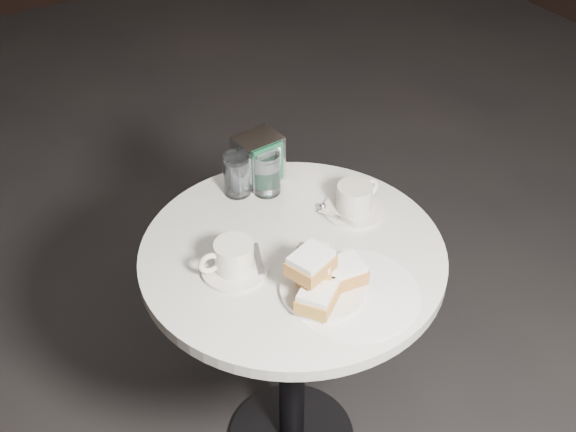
% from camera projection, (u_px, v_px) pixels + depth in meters
% --- Properties ---
extents(cafe_table, '(0.70, 0.70, 0.74)m').
position_uv_depth(cafe_table, '(292.00, 310.00, 1.76)').
color(cafe_table, black).
rests_on(cafe_table, ground).
extents(sugar_spill, '(0.36, 0.36, 0.00)m').
position_uv_depth(sugar_spill, '(354.00, 293.00, 1.53)').
color(sugar_spill, white).
rests_on(sugar_spill, cafe_table).
extents(beignet_plate, '(0.23, 0.23, 0.12)m').
position_uv_depth(beignet_plate, '(322.00, 278.00, 1.50)').
color(beignet_plate, silver).
rests_on(beignet_plate, cafe_table).
extents(coffee_cup_left, '(0.17, 0.16, 0.08)m').
position_uv_depth(coffee_cup_left, '(234.00, 259.00, 1.56)').
color(coffee_cup_left, silver).
rests_on(coffee_cup_left, cafe_table).
extents(coffee_cup_right, '(0.17, 0.17, 0.08)m').
position_uv_depth(coffee_cup_right, '(355.00, 201.00, 1.73)').
color(coffee_cup_right, silver).
rests_on(coffee_cup_right, cafe_table).
extents(water_glass_left, '(0.08, 0.08, 0.11)m').
position_uv_depth(water_glass_left, '(237.00, 175.00, 1.78)').
color(water_glass_left, white).
rests_on(water_glass_left, cafe_table).
extents(water_glass_right, '(0.07, 0.07, 0.11)m').
position_uv_depth(water_glass_right, '(266.00, 173.00, 1.78)').
color(water_glass_right, white).
rests_on(water_glass_right, cafe_table).
extents(napkin_dispenser, '(0.12, 0.10, 0.13)m').
position_uv_depth(napkin_dispenser, '(258.00, 159.00, 1.81)').
color(napkin_dispenser, silver).
rests_on(napkin_dispenser, cafe_table).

